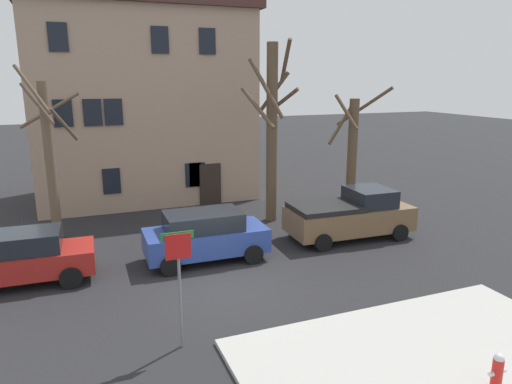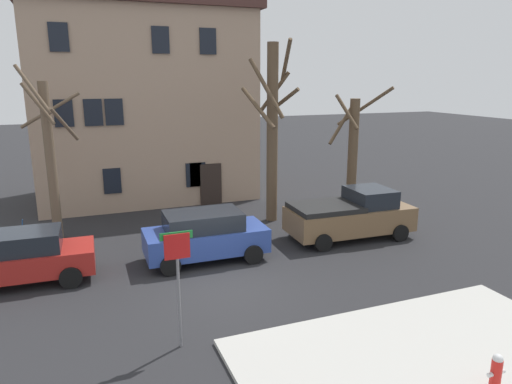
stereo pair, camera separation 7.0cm
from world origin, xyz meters
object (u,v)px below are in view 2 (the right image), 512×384
at_px(tree_bare_near, 50,155).
at_px(tree_bare_mid, 272,128).
at_px(street_sign_pole, 178,268).
at_px(car_blue_wagon, 205,235).
at_px(bicycle_leaning, 29,235).
at_px(building_main, 143,88).
at_px(pickup_truck_brown, 351,215).
at_px(car_red_wagon, 16,258).
at_px(tree_bare_far, 353,151).
at_px(fire_hydrant, 496,371).

relative_size(tree_bare_near, tree_bare_mid, 0.86).
relative_size(tree_bare_near, street_sign_pole, 2.34).
bearing_deg(car_blue_wagon, bicycle_leaning, 146.03).
distance_m(building_main, car_blue_wagon, 11.48).
distance_m(pickup_truck_brown, bicycle_leaning, 12.68).
height_order(tree_bare_mid, car_red_wagon, tree_bare_mid).
distance_m(building_main, tree_bare_far, 11.42).
xyz_separation_m(car_red_wagon, fire_hydrant, (9.61, -9.40, -0.35)).
relative_size(tree_bare_near, car_red_wagon, 1.47).
distance_m(building_main, car_red_wagon, 12.62).
relative_size(tree_bare_mid, street_sign_pole, 2.72).
height_order(car_red_wagon, street_sign_pole, street_sign_pole).
bearing_deg(car_blue_wagon, car_red_wagon, 178.20).
bearing_deg(building_main, fire_hydrant, -78.39).
bearing_deg(street_sign_pole, car_blue_wagon, 68.60).
xyz_separation_m(fire_hydrant, bicycle_leaning, (-9.56, 13.23, -0.17)).
distance_m(tree_bare_mid, street_sign_pole, 10.86).
relative_size(tree_bare_near, bicycle_leaning, 3.89).
distance_m(car_blue_wagon, fire_hydrant, 9.89).
bearing_deg(street_sign_pole, building_main, 84.21).
distance_m(tree_bare_near, car_blue_wagon, 7.07).
xyz_separation_m(tree_bare_mid, car_red_wagon, (-10.11, -3.39, -3.29)).
bearing_deg(tree_bare_far, car_red_wagon, -167.74).
xyz_separation_m(tree_bare_near, tree_bare_far, (12.95, -1.16, -0.41)).
height_order(tree_bare_far, car_blue_wagon, tree_bare_far).
bearing_deg(tree_bare_near, fire_hydrant, -57.94).
distance_m(building_main, pickup_truck_brown, 13.03).
relative_size(car_red_wagon, car_blue_wagon, 1.08).
relative_size(tree_bare_far, fire_hydrant, 7.46).
height_order(tree_bare_far, bicycle_leaning, tree_bare_far).
distance_m(fire_hydrant, bicycle_leaning, 16.33).
distance_m(tree_bare_far, bicycle_leaning, 14.25).
bearing_deg(car_blue_wagon, tree_bare_near, 138.32).
bearing_deg(pickup_truck_brown, street_sign_pole, -146.57).
xyz_separation_m(building_main, car_red_wagon, (-5.59, -10.20, -4.90)).
bearing_deg(fire_hydrant, tree_bare_far, 70.43).
relative_size(car_blue_wagon, pickup_truck_brown, 0.84).
relative_size(car_blue_wagon, bicycle_leaning, 2.44).
bearing_deg(car_blue_wagon, pickup_truck_brown, 1.96).
bearing_deg(tree_bare_near, building_main, 53.14).
height_order(tree_bare_near, tree_bare_mid, tree_bare_mid).
relative_size(car_red_wagon, fire_hydrant, 5.81).
bearing_deg(street_sign_pole, car_red_wagon, 126.90).
height_order(building_main, car_red_wagon, building_main).
bearing_deg(car_red_wagon, tree_bare_mid, 18.53).
bearing_deg(pickup_truck_brown, tree_bare_far, 57.80).
bearing_deg(fire_hydrant, street_sign_pole, 144.09).
xyz_separation_m(pickup_truck_brown, bicycle_leaning, (-12.08, 3.82, -0.59)).
height_order(tree_bare_near, car_blue_wagon, tree_bare_near).
relative_size(pickup_truck_brown, bicycle_leaning, 2.90).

